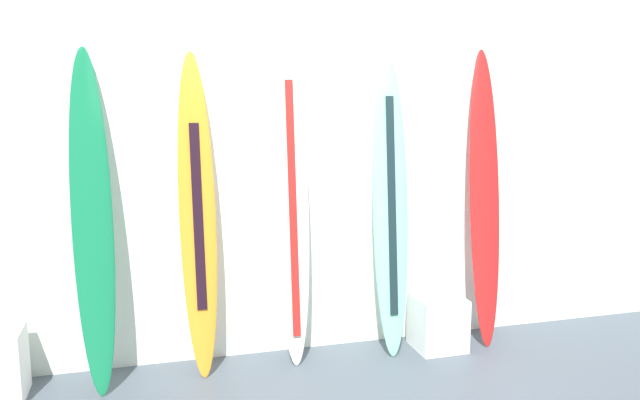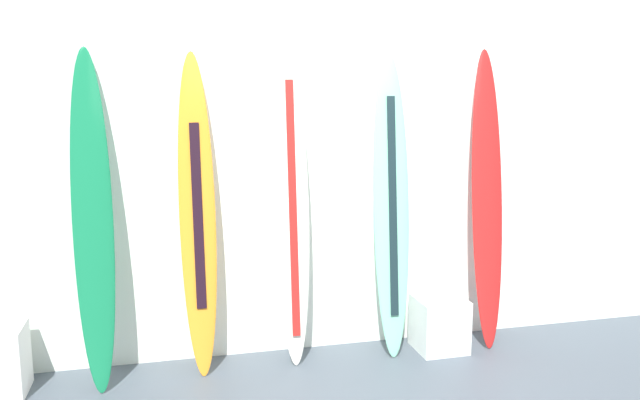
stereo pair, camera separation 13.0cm
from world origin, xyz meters
name	(u,v)px [view 2 (the right image)]	position (x,y,z in m)	size (l,w,h in m)	color
wall_back	(322,150)	(0.00, 1.30, 1.40)	(7.20, 0.20, 2.80)	white
surfboard_emerald	(93,223)	(-1.53, 0.96, 1.03)	(0.26, 0.42, 2.10)	#147043
surfboard_sunset	(198,216)	(-0.89, 1.01, 1.04)	(0.24, 0.31, 2.07)	orange
surfboard_ivory	(292,211)	(-0.28, 1.02, 1.03)	(0.23, 0.29, 2.10)	white
surfboard_seafoam	(391,208)	(0.41, 1.00, 1.03)	(0.27, 0.34, 2.08)	#7CD0A9
surfboard_crimson	(487,200)	(1.12, 0.99, 1.05)	(0.24, 0.35, 2.10)	red
display_block_left	(439,324)	(0.77, 0.94, 0.19)	(0.34, 0.34, 0.38)	white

